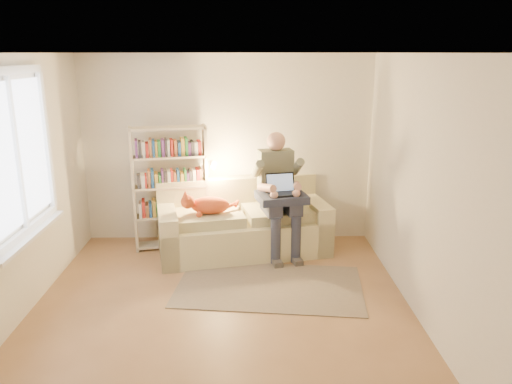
{
  "coord_description": "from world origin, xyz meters",
  "views": [
    {
      "loc": [
        0.28,
        -4.6,
        2.6
      ],
      "look_at": [
        0.38,
        1.0,
        1.03
      ],
      "focal_mm": 35.0,
      "sensor_mm": 36.0,
      "label": 1
    }
  ],
  "objects_px": {
    "cat": "(203,205)",
    "laptop": "(285,189)",
    "sofa": "(242,226)",
    "person": "(278,187)",
    "bookshelf": "(170,182)"
  },
  "relations": [
    {
      "from": "sofa",
      "to": "cat",
      "type": "distance_m",
      "value": 0.67
    },
    {
      "from": "person",
      "to": "cat",
      "type": "distance_m",
      "value": 1.01
    },
    {
      "from": "person",
      "to": "laptop",
      "type": "distance_m",
      "value": 0.16
    },
    {
      "from": "person",
      "to": "bookshelf",
      "type": "bearing_deg",
      "value": 159.3
    },
    {
      "from": "person",
      "to": "cat",
      "type": "height_order",
      "value": "person"
    },
    {
      "from": "laptop",
      "to": "bookshelf",
      "type": "height_order",
      "value": "bookshelf"
    },
    {
      "from": "laptop",
      "to": "bookshelf",
      "type": "relative_size",
      "value": 0.26
    },
    {
      "from": "cat",
      "to": "laptop",
      "type": "height_order",
      "value": "laptop"
    },
    {
      "from": "cat",
      "to": "laptop",
      "type": "distance_m",
      "value": 1.07
    },
    {
      "from": "cat",
      "to": "person",
      "type": "bearing_deg",
      "value": -1.28
    },
    {
      "from": "person",
      "to": "bookshelf",
      "type": "xyz_separation_m",
      "value": [
        -1.44,
        0.22,
        0.02
      ]
    },
    {
      "from": "cat",
      "to": "sofa",
      "type": "bearing_deg",
      "value": 14.76
    },
    {
      "from": "laptop",
      "to": "bookshelf",
      "type": "bearing_deg",
      "value": 154.84
    },
    {
      "from": "cat",
      "to": "bookshelf",
      "type": "bearing_deg",
      "value": 127.28
    },
    {
      "from": "cat",
      "to": "bookshelf",
      "type": "xyz_separation_m",
      "value": [
        -0.47,
        0.4,
        0.21
      ]
    }
  ]
}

